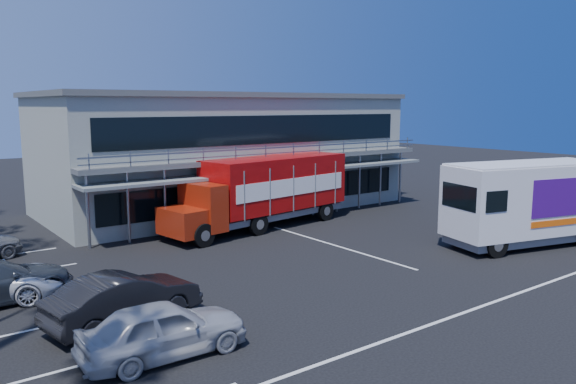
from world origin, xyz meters
TOP-DOWN VIEW (x-y plane):
  - ground at (0.00, 0.00)m, footprint 120.00×120.00m
  - building at (3.00, 14.94)m, footprint 22.40×12.00m
  - red_truck at (1.70, 8.39)m, footprint 11.49×4.23m
  - white_van at (9.29, -2.31)m, footprint 8.48×4.65m
  - parked_car_a at (-9.50, -3.18)m, footprint 4.48×1.89m
  - parked_car_b at (-9.50, -0.34)m, footprint 4.95×2.47m

SIDE VIEW (x-z plane):
  - ground at x=0.00m, z-range 0.00..0.00m
  - parked_car_a at x=-9.50m, z-range 0.00..1.51m
  - parked_car_b at x=-9.50m, z-range 0.00..1.56m
  - red_truck at x=1.70m, z-range 0.19..3.97m
  - white_van at x=9.29m, z-range 0.12..4.05m
  - building at x=3.00m, z-range 0.01..7.31m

